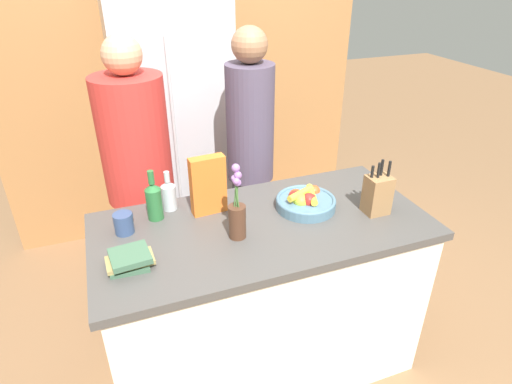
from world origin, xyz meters
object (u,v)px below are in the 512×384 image
Objects in this scene: fruit_bowl at (305,201)px; coffee_mug at (124,223)px; flower_vase at (237,214)px; book_stack at (130,260)px; bottle_vinegar at (169,194)px; knife_block at (377,194)px; person_at_sink at (140,175)px; bottle_oil at (154,200)px; person_in_blue at (250,153)px; refrigerator at (175,124)px; cereal_box at (208,185)px.

coffee_mug is at bearing 174.11° from fruit_bowl.
flower_vase is 3.09× the size of coffee_mug.
book_stack is at bearing -90.76° from coffee_mug.
bottle_vinegar is at bearing 160.45° from fruit_bowl.
bottle_vinegar is at bearing 30.50° from coffee_mug.
knife_block is at bearing -22.29° from bottle_vinegar.
person_at_sink reaches higher than knife_block.
fruit_bowl is 1.09× the size of knife_block.
flower_vase is at bearing -77.62° from person_at_sink.
knife_block is at bearing -2.97° from flower_vase.
knife_block is 0.78× the size of flower_vase.
knife_block is at bearing -17.47° from bottle_oil.
person_in_blue reaches higher than person_at_sink.
refrigerator reaches higher than person_at_sink.
refrigerator is 6.64× the size of fruit_bowl.
person_at_sink is at bearing 141.51° from fruit_bowl.
refrigerator reaches higher than knife_block.
refrigerator is 17.32× the size of coffee_mug.
bottle_oil reaches higher than bottle_vinegar.
book_stack is 0.11× the size of person_in_blue.
cereal_box is at bearing -71.97° from person_at_sink.
refrigerator is 0.74m from person_in_blue.
flower_vase is 1.83× the size of book_stack.
bottle_vinegar is at bearing -87.44° from person_at_sink.
cereal_box reaches higher than fruit_bowl.
cereal_box is (-0.77, 0.29, 0.05)m from knife_block.
refrigerator is at bearing 116.73° from knife_block.
knife_block is at bearing -48.94° from person_at_sink.
bottle_oil is at bearing 65.02° from book_stack.
bottle_oil is at bearing 172.62° from cereal_box.
fruit_bowl is 2.61× the size of coffee_mug.
cereal_box reaches higher than coffee_mug.
flower_vase is at bearing -162.62° from fruit_bowl.
coffee_mug reaches higher than book_stack.
cereal_box is 0.62m from person_in_blue.
person_at_sink is 1.00× the size of person_in_blue.
bottle_vinegar is at bearing 59.35° from book_stack.
fruit_bowl is (0.41, -1.27, -0.03)m from refrigerator.
knife_block is 0.16× the size of person_in_blue.
coffee_mug is at bearing -111.43° from refrigerator.
refrigerator is 9.68× the size of bottle_vinegar.
person_at_sink is (-0.33, -0.68, -0.03)m from refrigerator.
book_stack is at bearing -114.98° from bottle_oil.
bottle_oil is (0.15, 0.07, 0.05)m from coffee_mug.
bottle_vinegar is at bearing -102.42° from refrigerator.
bottle_oil is 0.15× the size of person_at_sink.
flower_vase is (-0.71, 0.04, 0.02)m from knife_block.
flower_vase is 0.43m from bottle_vinegar.
fruit_bowl is 0.35m from knife_block.
coffee_mug is 0.07× the size of person_in_blue.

